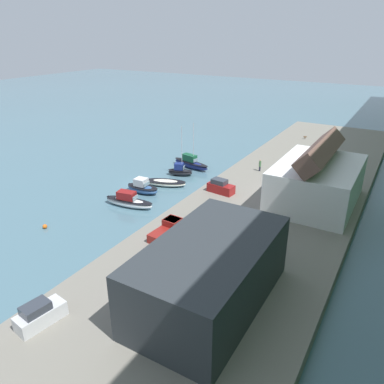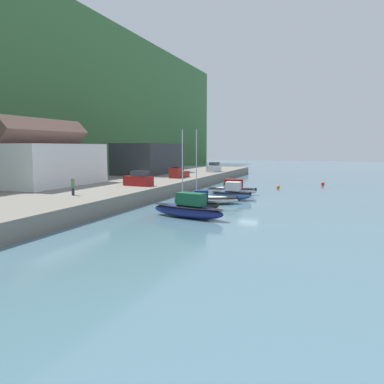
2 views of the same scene
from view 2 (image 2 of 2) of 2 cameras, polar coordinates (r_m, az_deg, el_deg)
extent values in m
plane|color=slate|center=(49.29, 8.60, -1.78)|extent=(320.00, 320.00, 0.00)
cube|color=gray|center=(59.26, -14.93, 0.39)|extent=(111.54, 23.65, 1.78)
cube|color=white|center=(59.29, -21.52, 3.93)|extent=(15.95, 10.92, 6.02)
cube|color=brown|center=(59.28, -21.73, 8.62)|extent=(16.27, 3.72, 3.72)
cube|color=#2D3338|center=(80.07, -6.55, 5.10)|extent=(16.63, 9.05, 6.31)
cube|color=slate|center=(78.11, -3.63, 5.09)|extent=(15.80, 0.10, 3.79)
ellipsoid|color=navy|center=(38.95, -0.68, -2.95)|extent=(3.49, 8.62, 1.40)
ellipsoid|color=black|center=(38.87, -0.68, -2.24)|extent=(3.60, 8.80, 0.12)
cube|color=#195638|center=(38.52, -0.16, -1.06)|extent=(1.94, 3.17, 1.25)
cube|color=#8CA5B2|center=(39.44, -2.14, -1.16)|extent=(1.23, 0.35, 0.63)
cylinder|color=silver|center=(38.79, -1.47, 3.80)|extent=(0.10, 0.10, 7.73)
ellipsoid|color=black|center=(43.40, 1.12, -2.08)|extent=(3.18, 4.89, 1.19)
ellipsoid|color=black|center=(43.33, 1.12, -1.54)|extent=(3.28, 5.00, 0.12)
cube|color=navy|center=(43.22, 1.43, -0.52)|extent=(1.79, 1.95, 1.20)
cube|color=#8CA5B2|center=(43.27, 0.17, -0.75)|extent=(1.17, 0.49, 0.60)
cylinder|color=silver|center=(42.92, 0.68, 4.11)|extent=(0.10, 0.10, 8.18)
ellipsoid|color=white|center=(48.77, 2.85, -1.19)|extent=(4.60, 7.56, 1.02)
ellipsoid|color=black|center=(48.72, 2.86, -0.78)|extent=(4.74, 7.73, 0.12)
cube|color=black|center=(48.92, 6.85, -0.97)|extent=(0.43, 0.38, 0.56)
ellipsoid|color=#33568E|center=(52.65, 5.99, -0.48)|extent=(2.70, 5.73, 1.30)
ellipsoid|color=black|center=(52.59, 6.00, 0.01)|extent=(2.80, 5.85, 0.12)
cube|color=silver|center=(52.45, 6.31, 0.88)|extent=(1.90, 2.06, 1.22)
cube|color=#8CA5B2|center=(52.70, 5.10, 0.72)|extent=(1.61, 0.19, 0.61)
cube|color=black|center=(52.14, 8.86, -0.30)|extent=(0.38, 0.30, 0.56)
ellipsoid|color=white|center=(58.12, 5.98, 0.18)|extent=(3.21, 8.12, 1.23)
ellipsoid|color=black|center=(58.07, 5.99, 0.61)|extent=(3.32, 8.29, 0.12)
cube|color=maroon|center=(57.95, 6.39, 1.37)|extent=(1.95, 2.96, 1.21)
cube|color=#8CA5B2|center=(58.15, 4.88, 1.23)|extent=(1.41, 0.30, 0.60)
cube|color=black|center=(57.78, 9.68, 0.33)|extent=(0.40, 0.33, 0.56)
cube|color=silver|center=(84.96, 3.33, 3.58)|extent=(4.42, 2.39, 1.40)
cube|color=#333842|center=(85.19, 3.43, 4.31)|extent=(2.51, 1.85, 0.76)
cube|color=maroon|center=(54.59, -8.18, 1.69)|extent=(2.26, 4.38, 1.40)
cube|color=#333842|center=(54.32, -7.93, 2.81)|extent=(1.78, 2.47, 0.76)
cube|color=maroon|center=(69.39, -1.74, 2.72)|extent=(3.63, 2.22, 1.10)
cube|color=maroon|center=(67.56, -2.50, 2.95)|extent=(2.01, 2.02, 1.90)
cube|color=#2D333D|center=(67.52, -2.51, 3.54)|extent=(1.73, 1.90, 0.50)
cylinder|color=#232838|center=(45.37, -17.67, 0.05)|extent=(0.32, 0.32, 0.85)
cylinder|color=#4C7A4C|center=(45.27, -17.72, 1.24)|extent=(0.40, 0.40, 1.05)
sphere|color=tan|center=(45.22, -17.75, 2.05)|extent=(0.24, 0.24, 0.24)
sphere|color=red|center=(75.96, 19.31, 1.19)|extent=(0.68, 0.68, 0.68)
sphere|color=orange|center=(68.21, 12.99, 0.77)|extent=(0.62, 0.62, 0.62)
camera|label=1|loc=(109.64, -6.57, 16.15)|focal=35.00mm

